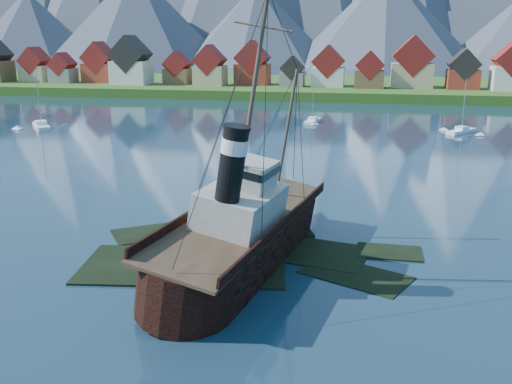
% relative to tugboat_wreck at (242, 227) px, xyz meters
% --- Properties ---
extents(ground, '(1400.00, 1400.00, 0.00)m').
position_rel_tugboat_wreck_xyz_m(ground, '(-1.65, -0.79, -3.09)').
color(ground, '#152C3D').
rests_on(ground, ground).
extents(shoal, '(31.71, 21.24, 1.14)m').
position_rel_tugboat_wreck_xyz_m(shoal, '(0.13, 1.36, -3.44)').
color(shoal, black).
rests_on(shoal, ground).
extents(shore_bank, '(600.00, 80.00, 3.20)m').
position_rel_tugboat_wreck_xyz_m(shore_bank, '(-1.65, 169.21, -3.09)').
color(shore_bank, '#274D16').
rests_on(shore_bank, ground).
extents(seawall, '(600.00, 2.50, 2.00)m').
position_rel_tugboat_wreck_xyz_m(seawall, '(-1.65, 131.21, -3.09)').
color(seawall, '#3F3D38').
rests_on(seawall, ground).
extents(town, '(250.96, 16.69, 17.30)m').
position_rel_tugboat_wreck_xyz_m(town, '(-34.77, 151.39, 5.90)').
color(town, maroon).
rests_on(town, ground).
extents(tugboat_wreck, '(7.21, 31.06, 24.61)m').
position_rel_tugboat_wreck_xyz_m(tugboat_wreck, '(0.00, 0.00, 0.00)').
color(tugboat_wreck, black).
rests_on(tugboat_wreck, ground).
extents(sailboat_c, '(8.40, 9.57, 13.18)m').
position_rel_tugboat_wreck_xyz_m(sailboat_c, '(-60.88, 67.05, -2.79)').
color(sailboat_c, silver).
rests_on(sailboat_c, ground).
extents(sailboat_d, '(7.15, 8.04, 11.78)m').
position_rel_tugboat_wreck_xyz_m(sailboat_d, '(30.24, 77.91, -2.82)').
color(sailboat_d, silver).
rests_on(sailboat_d, ground).
extents(sailboat_e, '(3.36, 9.20, 10.43)m').
position_rel_tugboat_wreck_xyz_m(sailboat_e, '(-2.19, 87.16, -2.86)').
color(sailboat_e, silver).
rests_on(sailboat_e, ground).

